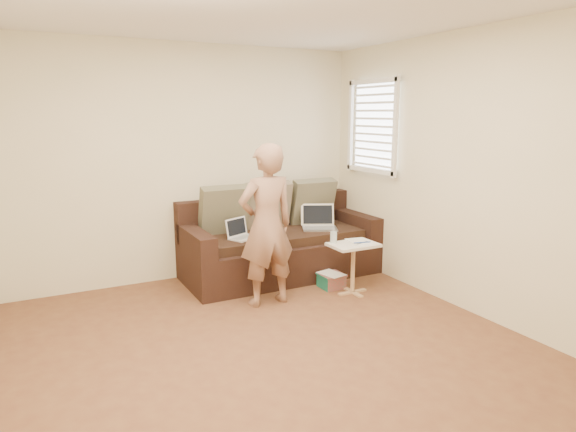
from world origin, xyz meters
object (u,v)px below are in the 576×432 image
object	(u,v)px
person	(267,225)
striped_box	(331,280)
sofa	(281,240)
side_table	(353,268)
laptop_white	(244,239)
drinking_glass	(334,237)
laptop_silver	(320,229)

from	to	relation	value
person	striped_box	xyz separation A→B (m)	(0.81, 0.09, -0.71)
sofa	side_table	world-z (taller)	sofa
laptop_white	person	distance (m)	0.67
sofa	side_table	bearing A→B (deg)	-65.54
side_table	striped_box	world-z (taller)	side_table
laptop_white	drinking_glass	distance (m)	0.98
laptop_white	side_table	world-z (taller)	laptop_white
sofa	laptop_white	xyz separation A→B (m)	(-0.50, -0.11, 0.10)
laptop_white	side_table	bearing A→B (deg)	-64.89
laptop_white	person	bearing A→B (deg)	-116.01
side_table	drinking_glass	bearing A→B (deg)	146.07
person	striped_box	bearing A→B (deg)	-175.49
sofa	laptop_white	bearing A→B (deg)	-167.42
sofa	drinking_glass	size ratio (longest dim) A/B	18.33
drinking_glass	laptop_silver	bearing A→B (deg)	70.42
person	sofa	bearing A→B (deg)	-127.35
laptop_white	striped_box	size ratio (longest dim) A/B	1.18
sofa	side_table	xyz separation A→B (m)	(0.40, -0.88, -0.16)
sofa	person	distance (m)	0.96
laptop_silver	drinking_glass	world-z (taller)	drinking_glass
laptop_silver	person	distance (m)	1.19
side_table	drinking_glass	size ratio (longest dim) A/B	4.46
person	side_table	distance (m)	1.06
laptop_silver	person	size ratio (longest dim) A/B	0.25
laptop_silver	person	bearing A→B (deg)	-121.87
side_table	striped_box	bearing A→B (deg)	113.43
laptop_silver	sofa	bearing A→B (deg)	-166.46
sofa	drinking_glass	distance (m)	0.81
laptop_white	person	size ratio (longest dim) A/B	0.19
striped_box	person	bearing A→B (deg)	-173.50
drinking_glass	person	bearing A→B (deg)	177.19
person	laptop_white	bearing A→B (deg)	-93.61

